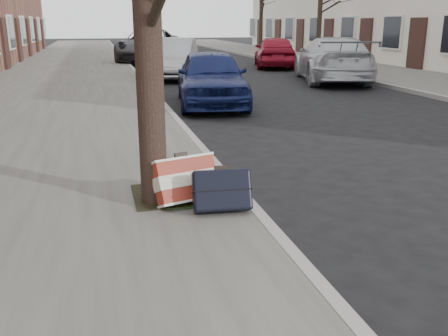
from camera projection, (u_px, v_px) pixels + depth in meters
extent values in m
plane|color=black|center=(396.00, 230.00, 4.85)|extent=(120.00, 120.00, 0.00)
cube|color=slate|center=(68.00, 76.00, 17.90)|extent=(5.00, 70.00, 0.12)
cube|color=slate|center=(358.00, 69.00, 20.62)|extent=(4.00, 70.00, 0.12)
cube|color=black|center=(173.00, 194.00, 5.45)|extent=(0.85, 0.85, 0.02)
cube|color=maroon|center=(186.00, 180.00, 5.14)|extent=(0.72, 0.53, 0.50)
cube|color=black|center=(222.00, 190.00, 4.91)|extent=(0.61, 0.39, 0.45)
imported|color=navy|center=(211.00, 77.00, 11.91)|extent=(2.09, 4.07, 1.33)
imported|color=#B5B9BE|center=(173.00, 58.00, 17.68)|extent=(2.58, 4.47, 1.39)
imported|color=#37373B|center=(150.00, 46.00, 24.65)|extent=(4.07, 6.28, 1.61)
imported|color=#B6B8BE|center=(332.00, 59.00, 16.59)|extent=(3.30, 5.42, 1.47)
imported|color=maroon|center=(274.00, 52.00, 21.74)|extent=(2.63, 4.32, 1.38)
cylinder|color=black|center=(320.00, 11.00, 22.33)|extent=(0.21, 0.21, 4.52)
cylinder|color=black|center=(261.00, 9.00, 30.01)|extent=(0.22, 0.22, 5.11)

